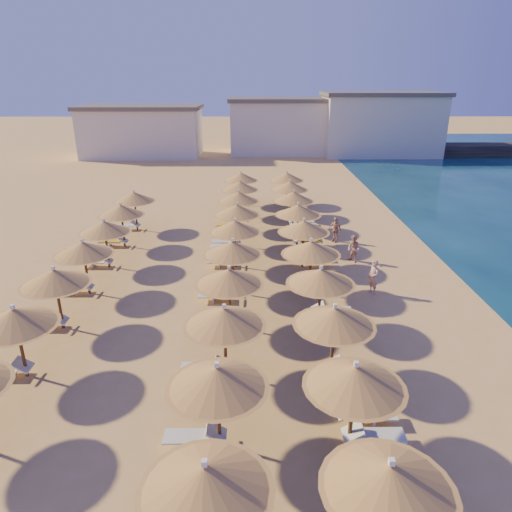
{
  "coord_description": "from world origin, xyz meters",
  "views": [
    {
      "loc": [
        -0.93,
        -17.85,
        9.88
      ],
      "look_at": [
        -0.79,
        4.0,
        1.3
      ],
      "focal_mm": 32.0,
      "sensor_mm": 36.0,
      "label": 1
    }
  ],
  "objects_px": {
    "beachgoer_a": "(373,277)",
    "parasol_row_west": "(233,249)",
    "beachgoer_c": "(335,229)",
    "jetty": "(460,150)",
    "beachgoer_b": "(354,249)",
    "parasol_row_east": "(311,249)"
  },
  "relations": [
    {
      "from": "beachgoer_c",
      "to": "parasol_row_west",
      "type": "bearing_deg",
      "value": -82.51
    },
    {
      "from": "jetty",
      "to": "beachgoer_b",
      "type": "bearing_deg",
      "value": -121.74
    },
    {
      "from": "parasol_row_west",
      "to": "beachgoer_b",
      "type": "relative_size",
      "value": 22.87
    },
    {
      "from": "beachgoer_a",
      "to": "beachgoer_c",
      "type": "relative_size",
      "value": 1.05
    },
    {
      "from": "parasol_row_west",
      "to": "beachgoer_c",
      "type": "height_order",
      "value": "parasol_row_west"
    },
    {
      "from": "parasol_row_west",
      "to": "beachgoer_c",
      "type": "xyz_separation_m",
      "value": [
        6.22,
        7.46,
        -1.48
      ]
    },
    {
      "from": "jetty",
      "to": "beachgoer_a",
      "type": "bearing_deg",
      "value": -119.11
    },
    {
      "from": "jetty",
      "to": "parasol_row_west",
      "type": "relative_size",
      "value": 0.83
    },
    {
      "from": "beachgoer_c",
      "to": "beachgoer_b",
      "type": "bearing_deg",
      "value": -34.98
    },
    {
      "from": "parasol_row_east",
      "to": "parasol_row_west",
      "type": "xyz_separation_m",
      "value": [
        -3.73,
        0.0,
        0.0
      ]
    },
    {
      "from": "beachgoer_b",
      "to": "jetty",
      "type": "bearing_deg",
      "value": 111.69
    },
    {
      "from": "parasol_row_east",
      "to": "beachgoer_b",
      "type": "distance_m",
      "value": 5.21
    },
    {
      "from": "beachgoer_c",
      "to": "jetty",
      "type": "bearing_deg",
      "value": 103.93
    },
    {
      "from": "parasol_row_east",
      "to": "beachgoer_c",
      "type": "xyz_separation_m",
      "value": [
        2.5,
        7.46,
        -1.48
      ]
    },
    {
      "from": "parasol_row_west",
      "to": "jetty",
      "type": "bearing_deg",
      "value": 55.38
    },
    {
      "from": "beachgoer_a",
      "to": "parasol_row_west",
      "type": "bearing_deg",
      "value": -115.38
    },
    {
      "from": "parasol_row_west",
      "to": "beachgoer_a",
      "type": "relative_size",
      "value": 21.0
    },
    {
      "from": "jetty",
      "to": "beachgoer_a",
      "type": "distance_m",
      "value": 47.42
    },
    {
      "from": "parasol_row_east",
      "to": "beachgoer_a",
      "type": "height_order",
      "value": "parasol_row_east"
    },
    {
      "from": "beachgoer_b",
      "to": "beachgoer_a",
      "type": "bearing_deg",
      "value": -36.43
    },
    {
      "from": "parasol_row_west",
      "to": "beachgoer_b",
      "type": "bearing_deg",
      "value": 30.9
    },
    {
      "from": "parasol_row_east",
      "to": "beachgoer_c",
      "type": "distance_m",
      "value": 8.01
    }
  ]
}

